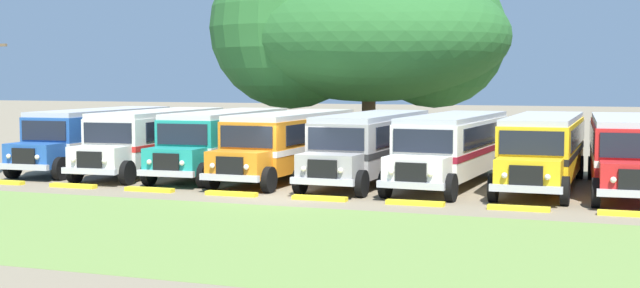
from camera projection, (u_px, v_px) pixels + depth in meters
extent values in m
plane|color=#84755B|center=(282.00, 195.00, 31.24)|extent=(220.00, 220.00, 0.00)
cube|color=olive|center=(177.00, 231.00, 23.94)|extent=(80.00, 10.60, 0.01)
cube|color=#23519E|center=(103.00, 135.00, 41.02)|extent=(2.82, 9.28, 2.10)
cube|color=silver|center=(103.00, 139.00, 41.03)|extent=(2.85, 9.30, 0.24)
cube|color=black|center=(129.00, 125.00, 40.88)|extent=(0.32, 8.00, 0.80)
cube|color=black|center=(83.00, 124.00, 41.65)|extent=(0.32, 8.00, 0.80)
cube|color=#B2B2B7|center=(103.00, 111.00, 40.93)|extent=(2.74, 9.18, 0.22)
cube|color=#23519E|center=(35.00, 156.00, 36.03)|extent=(2.25, 1.48, 1.05)
cube|color=black|center=(23.00, 157.00, 35.32)|extent=(1.10, 0.14, 0.70)
cube|color=#B7B7BC|center=(23.00, 167.00, 35.32)|extent=(2.41, 0.28, 0.24)
cube|color=black|center=(44.00, 131.00, 36.59)|extent=(2.20, 0.14, 0.84)
cube|color=silver|center=(150.00, 132.00, 45.41)|extent=(0.90, 0.09, 1.30)
sphere|color=#EAE5C6|center=(37.00, 157.00, 35.06)|extent=(0.20, 0.20, 0.20)
sphere|color=#EAE5C6|center=(9.00, 156.00, 35.49)|extent=(0.20, 0.20, 0.20)
cylinder|color=black|center=(61.00, 169.00, 35.80)|extent=(0.31, 1.01, 1.00)
cylinder|color=black|center=(13.00, 167.00, 36.53)|extent=(0.31, 1.01, 1.00)
cylinder|color=black|center=(156.00, 153.00, 43.58)|extent=(0.31, 1.01, 1.00)
cylinder|color=black|center=(115.00, 151.00, 44.31)|extent=(0.31, 1.01, 1.00)
cube|color=silver|center=(160.00, 138.00, 39.43)|extent=(2.99, 9.32, 2.10)
cube|color=red|center=(160.00, 141.00, 39.44)|extent=(3.02, 9.34, 0.24)
cube|color=black|center=(188.00, 127.00, 39.31)|extent=(0.47, 7.99, 0.80)
cube|color=black|center=(139.00, 126.00, 40.04)|extent=(0.47, 7.99, 0.80)
cube|color=beige|center=(160.00, 113.00, 39.34)|extent=(2.91, 9.22, 0.22)
cube|color=silver|center=(99.00, 159.00, 34.41)|extent=(2.27, 1.52, 1.05)
cube|color=black|center=(89.00, 160.00, 33.70)|extent=(1.10, 0.16, 0.70)
cube|color=#B7B7BC|center=(89.00, 171.00, 33.69)|extent=(2.41, 0.33, 0.24)
cube|color=black|center=(108.00, 133.00, 34.97)|extent=(2.20, 0.18, 0.84)
cube|color=red|center=(202.00, 134.00, 43.85)|extent=(0.90, 0.11, 1.30)
sphere|color=#EAE5C6|center=(104.00, 161.00, 33.45)|extent=(0.20, 0.20, 0.20)
sphere|color=#EAE5C6|center=(73.00, 160.00, 33.85)|extent=(0.20, 0.20, 0.20)
cylinder|color=black|center=(127.00, 173.00, 34.20)|extent=(0.33, 1.01, 1.00)
cylinder|color=black|center=(75.00, 171.00, 34.89)|extent=(0.33, 1.01, 1.00)
cylinder|color=black|center=(211.00, 155.00, 42.03)|extent=(0.33, 1.01, 1.00)
cylinder|color=black|center=(167.00, 154.00, 42.72)|extent=(0.33, 1.01, 1.00)
cube|color=teal|center=(228.00, 139.00, 38.58)|extent=(2.90, 9.30, 2.10)
cube|color=white|center=(228.00, 143.00, 38.59)|extent=(2.93, 9.32, 0.24)
cube|color=black|center=(257.00, 128.00, 38.45)|extent=(0.39, 7.99, 0.80)
cube|color=black|center=(206.00, 127.00, 39.20)|extent=(0.39, 7.99, 0.80)
cube|color=beige|center=(228.00, 113.00, 38.49)|extent=(2.81, 9.20, 0.22)
cube|color=teal|center=(175.00, 161.00, 33.57)|extent=(2.26, 1.49, 1.05)
cube|color=black|center=(166.00, 162.00, 32.87)|extent=(1.10, 0.15, 0.70)
cube|color=#B7B7BC|center=(166.00, 174.00, 32.86)|extent=(2.41, 0.30, 0.24)
cube|color=black|center=(182.00, 134.00, 34.13)|extent=(2.20, 0.16, 0.84)
cube|color=white|center=(265.00, 135.00, 42.98)|extent=(0.90, 0.10, 1.30)
sphere|color=#EAE5C6|center=(182.00, 163.00, 32.61)|extent=(0.20, 0.20, 0.20)
sphere|color=#EAE5C6|center=(149.00, 162.00, 33.03)|extent=(0.20, 0.20, 0.20)
cylinder|color=black|center=(204.00, 175.00, 33.35)|extent=(0.32, 1.01, 1.00)
cylinder|color=black|center=(149.00, 173.00, 34.06)|extent=(0.32, 1.01, 1.00)
cylinder|color=black|center=(276.00, 157.00, 41.16)|extent=(0.32, 1.01, 1.00)
cylinder|color=black|center=(231.00, 156.00, 41.87)|extent=(0.32, 1.01, 1.00)
cube|color=orange|center=(293.00, 141.00, 37.02)|extent=(2.71, 9.26, 2.10)
cube|color=white|center=(293.00, 145.00, 37.03)|extent=(2.74, 9.28, 0.24)
cube|color=black|center=(323.00, 130.00, 36.80)|extent=(0.23, 8.00, 0.80)
cube|color=black|center=(270.00, 129.00, 37.72)|extent=(0.23, 8.00, 0.80)
cube|color=beige|center=(293.00, 115.00, 36.93)|extent=(2.63, 9.15, 0.22)
cube|color=orange|center=(239.00, 165.00, 32.13)|extent=(2.23, 1.45, 1.05)
cube|color=black|center=(230.00, 166.00, 31.44)|extent=(1.10, 0.13, 0.70)
cube|color=#B7B7BC|center=(229.00, 178.00, 31.44)|extent=(2.40, 0.26, 0.24)
cube|color=black|center=(246.00, 137.00, 32.68)|extent=(2.20, 0.11, 0.84)
cube|color=white|center=(330.00, 137.00, 41.32)|extent=(0.90, 0.08, 1.30)
sphere|color=#EAE5C6|center=(246.00, 167.00, 31.14)|extent=(0.20, 0.20, 0.20)
sphere|color=#EAE5C6|center=(212.00, 166.00, 31.65)|extent=(0.20, 0.20, 0.20)
cylinder|color=black|center=(269.00, 180.00, 31.83)|extent=(0.30, 1.01, 1.00)
cylinder|color=black|center=(212.00, 177.00, 32.70)|extent=(0.30, 1.01, 1.00)
cylinder|color=black|center=(342.00, 160.00, 39.46)|extent=(0.30, 1.01, 1.00)
cylinder|color=black|center=(295.00, 159.00, 40.32)|extent=(0.30, 1.01, 1.00)
cube|color=#9E9993|center=(374.00, 144.00, 35.83)|extent=(2.72, 9.26, 2.10)
cube|color=#282828|center=(374.00, 148.00, 35.85)|extent=(2.75, 9.28, 0.24)
cube|color=black|center=(405.00, 132.00, 35.62)|extent=(0.23, 8.00, 0.80)
cube|color=black|center=(348.00, 131.00, 36.53)|extent=(0.23, 8.00, 0.80)
cube|color=#B2B2B7|center=(374.00, 116.00, 35.75)|extent=(2.64, 9.15, 0.22)
cube|color=#9E9993|center=(330.00, 168.00, 30.95)|extent=(2.23, 1.45, 1.05)
cube|color=black|center=(322.00, 170.00, 30.26)|extent=(1.10, 0.13, 0.70)
cube|color=#B7B7BC|center=(322.00, 182.00, 30.25)|extent=(2.40, 0.26, 0.24)
cube|color=black|center=(336.00, 139.00, 31.49)|extent=(2.20, 0.11, 0.84)
cube|color=#282828|center=(403.00, 139.00, 40.14)|extent=(0.90, 0.08, 1.30)
sphere|color=#EAE5C6|center=(340.00, 170.00, 29.96)|extent=(0.20, 0.20, 0.20)
sphere|color=#EAE5C6|center=(304.00, 169.00, 30.46)|extent=(0.20, 0.20, 0.20)
cylinder|color=black|center=(362.00, 184.00, 30.65)|extent=(0.30, 1.01, 1.00)
cylinder|color=black|center=(300.00, 181.00, 31.51)|extent=(0.30, 1.01, 1.00)
cylinder|color=black|center=(419.00, 163.00, 38.27)|extent=(0.30, 1.01, 1.00)
cylinder|color=black|center=(368.00, 161.00, 39.14)|extent=(0.30, 1.01, 1.00)
cube|color=silver|center=(455.00, 146.00, 34.70)|extent=(3.03, 9.33, 2.10)
cube|color=maroon|center=(455.00, 150.00, 34.71)|extent=(3.06, 9.35, 0.24)
cube|color=black|center=(487.00, 134.00, 34.43)|extent=(0.51, 7.99, 0.80)
cube|color=black|center=(427.00, 132.00, 35.43)|extent=(0.51, 7.99, 0.80)
cube|color=#B2B2B7|center=(455.00, 117.00, 34.61)|extent=(2.95, 9.23, 0.22)
cube|color=silver|center=(417.00, 171.00, 29.88)|extent=(2.28, 1.53, 1.05)
cube|color=black|center=(411.00, 173.00, 29.20)|extent=(1.10, 0.16, 0.70)
cube|color=#B7B7BC|center=(410.00, 185.00, 29.19)|extent=(2.41, 0.34, 0.24)
cube|color=black|center=(423.00, 141.00, 30.41)|extent=(2.20, 0.19, 0.84)
cube|color=maroon|center=(480.00, 141.00, 38.94)|extent=(0.90, 0.11, 1.30)
sphere|color=#EAE5C6|center=(430.00, 174.00, 28.88)|extent=(0.20, 0.20, 0.20)
sphere|color=#EAE5C6|center=(391.00, 172.00, 29.43)|extent=(0.20, 0.20, 0.20)
cylinder|color=black|center=(451.00, 188.00, 29.54)|extent=(0.34, 1.01, 1.00)
cylinder|color=black|center=(385.00, 184.00, 30.48)|extent=(0.34, 1.01, 1.00)
cylinder|color=black|center=(499.00, 166.00, 37.05)|extent=(0.34, 1.01, 1.00)
cylinder|color=black|center=(445.00, 163.00, 38.00)|extent=(0.34, 1.01, 1.00)
cube|color=yellow|center=(544.00, 147.00, 33.85)|extent=(2.56, 9.22, 2.10)
cube|color=black|center=(544.00, 152.00, 33.86)|extent=(2.59, 9.24, 0.24)
cube|color=black|center=(578.00, 135.00, 33.65)|extent=(0.10, 8.00, 0.80)
cube|color=black|center=(513.00, 134.00, 34.53)|extent=(0.10, 8.00, 0.80)
cube|color=#B2B2B7|center=(545.00, 118.00, 33.76)|extent=(2.48, 9.12, 0.22)
cube|color=yellow|center=(529.00, 174.00, 28.93)|extent=(2.21, 1.42, 1.05)
cube|color=black|center=(526.00, 176.00, 28.24)|extent=(1.10, 0.11, 0.70)
cube|color=#B7B7BC|center=(526.00, 189.00, 28.23)|extent=(2.40, 0.22, 0.24)
cube|color=black|center=(531.00, 143.00, 29.48)|extent=(2.20, 0.08, 0.84)
cube|color=black|center=(554.00, 142.00, 38.18)|extent=(0.90, 0.07, 1.30)
sphere|color=#EAE5C6|center=(548.00, 177.00, 27.95)|extent=(0.20, 0.20, 0.20)
sphere|color=#EAE5C6|center=(504.00, 175.00, 28.43)|extent=(0.20, 0.20, 0.20)
cylinder|color=black|center=(565.00, 191.00, 28.65)|extent=(0.29, 1.00, 1.00)
cylinder|color=black|center=(493.00, 188.00, 29.48)|extent=(0.29, 1.00, 1.00)
cylinder|color=black|center=(580.00, 167.00, 36.32)|extent=(0.29, 1.00, 1.00)
cylinder|color=black|center=(522.00, 165.00, 37.15)|extent=(0.29, 1.00, 1.00)
cube|color=red|center=(626.00, 150.00, 32.76)|extent=(3.00, 9.32, 2.10)
cube|color=white|center=(626.00, 154.00, 32.77)|extent=(3.03, 9.35, 0.24)
cube|color=black|center=(592.00, 136.00, 33.37)|extent=(0.48, 7.99, 0.80)
cube|color=#B2B2B7|center=(627.00, 120.00, 32.67)|extent=(2.92, 9.22, 0.22)
cube|color=red|center=(635.00, 179.00, 27.74)|extent=(2.27, 1.52, 1.05)
cube|color=black|center=(637.00, 180.00, 27.03)|extent=(1.10, 0.16, 0.70)
cube|color=#B7B7BC|center=(636.00, 194.00, 27.02)|extent=(2.41, 0.33, 0.24)
cube|color=black|center=(634.00, 146.00, 28.30)|extent=(2.20, 0.18, 0.84)
cube|color=white|center=(620.00, 144.00, 37.18)|extent=(0.90, 0.11, 1.30)
sphere|color=#EAE5C6|center=(613.00, 180.00, 27.18)|extent=(0.20, 0.20, 0.20)
cylinder|color=black|center=(596.00, 193.00, 28.21)|extent=(0.33, 1.01, 1.00)
cylinder|color=black|center=(591.00, 168.00, 36.05)|extent=(0.33, 1.01, 1.00)
cube|color=yellow|center=(2.00, 182.00, 34.62)|extent=(2.00, 0.36, 0.15)
cube|color=yellow|center=(73.00, 186.00, 33.45)|extent=(2.00, 0.36, 0.15)
cube|color=yellow|center=(149.00, 190.00, 32.29)|extent=(2.00, 0.36, 0.15)
cube|color=yellow|center=(231.00, 194.00, 31.13)|extent=(2.00, 0.36, 0.15)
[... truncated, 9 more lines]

